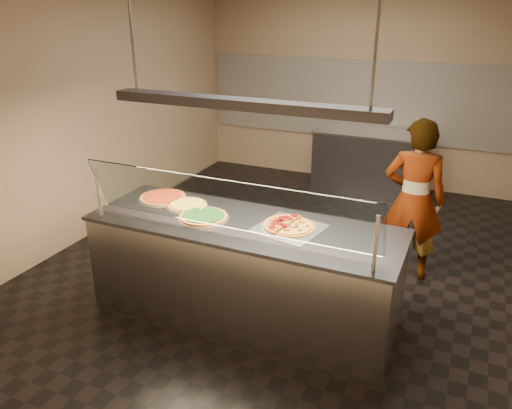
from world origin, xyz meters
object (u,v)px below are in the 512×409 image
at_px(pizza_spatula, 205,210).
at_px(worker, 414,200).
at_px(sneeze_guard, 224,205).
at_px(half_pizza_sausage, 301,227).
at_px(heat_lamp_housing, 242,104).
at_px(half_pizza_pepperoni, 278,223).
at_px(pizza_cheese, 187,204).
at_px(serving_counter, 244,270).
at_px(prep_table, 368,162).
at_px(pizza_spinach, 204,216).
at_px(pizza_tomato, 163,197).
at_px(perforated_tray, 289,228).

relative_size(pizza_spatula, worker, 0.14).
height_order(sneeze_guard, pizza_spatula, sneeze_guard).
height_order(half_pizza_sausage, heat_lamp_housing, heat_lamp_housing).
xyz_separation_m(sneeze_guard, half_pizza_pepperoni, (0.29, 0.40, -0.26)).
bearing_deg(pizza_cheese, worker, 33.58).
height_order(half_pizza_pepperoni, half_pizza_sausage, half_pizza_pepperoni).
height_order(serving_counter, prep_table, same).
bearing_deg(sneeze_guard, prep_table, 85.81).
relative_size(pizza_spinach, prep_table, 0.28).
bearing_deg(sneeze_guard, pizza_spinach, 140.71).
relative_size(sneeze_guard, half_pizza_sausage, 5.41).
bearing_deg(pizza_spinach, worker, 41.76).
xyz_separation_m(pizza_cheese, pizza_tomato, (-0.32, 0.07, 0.00)).
distance_m(pizza_tomato, prep_table, 3.78).
relative_size(pizza_spinach, pizza_spatula, 1.94).
bearing_deg(heat_lamp_housing, pizza_spatula, 170.87).
bearing_deg(worker, half_pizza_sausage, 56.27).
bearing_deg(heat_lamp_housing, half_pizza_sausage, 6.59).
bearing_deg(sneeze_guard, heat_lamp_housing, 90.00).
bearing_deg(sneeze_guard, half_pizza_sausage, 38.85).
bearing_deg(half_pizza_sausage, pizza_cheese, 175.94).
relative_size(serving_counter, perforated_tray, 4.49).
relative_size(prep_table, heat_lamp_housing, 0.70).
bearing_deg(sneeze_guard, worker, 54.40).
height_order(sneeze_guard, pizza_cheese, sneeze_guard).
distance_m(half_pizza_pepperoni, pizza_cheese, 0.94).
relative_size(half_pizza_sausage, pizza_cheese, 1.17).
bearing_deg(pizza_spatula, heat_lamp_housing, -9.13).
height_order(half_pizza_sausage, pizza_tomato, half_pizza_sausage).
xyz_separation_m(pizza_spinach, pizza_cheese, (-0.28, 0.18, -0.00)).
xyz_separation_m(perforated_tray, heat_lamp_housing, (-0.40, -0.06, 1.01)).
bearing_deg(heat_lamp_housing, pizza_cheese, 167.87).
distance_m(prep_table, worker, 2.56).
distance_m(serving_counter, half_pizza_sausage, 0.70).
bearing_deg(serving_counter, prep_table, 85.43).
bearing_deg(pizza_cheese, heat_lamp_housing, -12.13).
xyz_separation_m(serving_counter, pizza_cheese, (-0.64, 0.14, 0.48)).
xyz_separation_m(serving_counter, prep_table, (0.30, 3.74, 0.00)).
bearing_deg(half_pizza_pepperoni, pizza_spatula, 179.18).
bearing_deg(perforated_tray, heat_lamp_housing, -171.92).
xyz_separation_m(perforated_tray, pizza_tomato, (-1.36, 0.16, 0.01)).
height_order(pizza_spatula, prep_table, pizza_spatula).
height_order(pizza_spinach, prep_table, pizza_spinach).
height_order(serving_counter, heat_lamp_housing, heat_lamp_housing).
xyz_separation_m(sneeze_guard, pizza_cheese, (-0.64, 0.48, -0.28)).
relative_size(pizza_tomato, prep_table, 0.29).
bearing_deg(serving_counter, heat_lamp_housing, 0.00).
relative_size(prep_table, worker, 0.95).
xyz_separation_m(pizza_spinach, worker, (1.61, 1.43, -0.11)).
distance_m(perforated_tray, pizza_spinach, 0.77).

